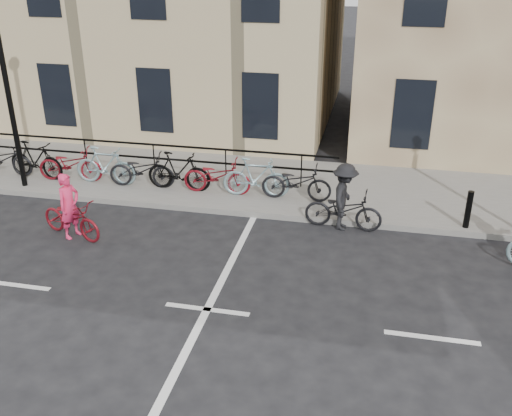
# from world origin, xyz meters

# --- Properties ---
(ground) EXTENTS (120.00, 120.00, 0.00)m
(ground) POSITION_xyz_m (0.00, 0.00, 0.00)
(ground) COLOR black
(ground) RESTS_ON ground
(sidewalk) EXTENTS (46.00, 4.00, 0.15)m
(sidewalk) POSITION_xyz_m (-4.00, 6.00, 0.07)
(sidewalk) COLOR slate
(sidewalk) RESTS_ON ground
(lamp_post) EXTENTS (0.36, 0.36, 5.28)m
(lamp_post) POSITION_xyz_m (-6.50, 4.40, 3.49)
(lamp_post) COLOR black
(lamp_post) RESTS_ON sidewalk
(bollard_east) EXTENTS (0.14, 0.14, 0.90)m
(bollard_east) POSITION_xyz_m (5.00, 4.25, 0.60)
(bollard_east) COLOR black
(bollard_east) RESTS_ON sidewalk
(parked_bikes) EXTENTS (10.40, 1.23, 1.05)m
(parked_bikes) POSITION_xyz_m (-3.30, 5.04, 0.64)
(parked_bikes) COLOR black
(parked_bikes) RESTS_ON sidewalk
(cyclist_pink) EXTENTS (1.82, 1.12, 1.53)m
(cyclist_pink) POSITION_xyz_m (-3.86, 2.18, 0.53)
(cyclist_pink) COLOR maroon
(cyclist_pink) RESTS_ON ground
(cyclist_dark) EXTENTS (1.85, 1.08, 1.61)m
(cyclist_dark) POSITION_xyz_m (2.18, 3.90, 0.64)
(cyclist_dark) COLOR black
(cyclist_dark) RESTS_ON ground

